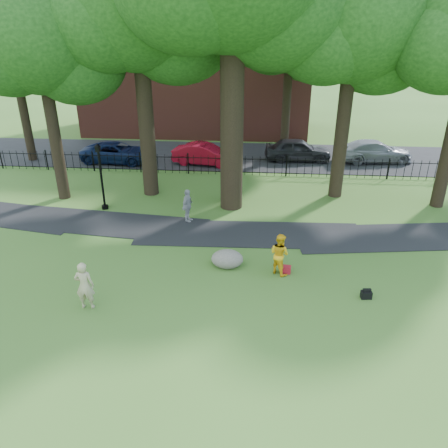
# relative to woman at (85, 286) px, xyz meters

# --- Properties ---
(ground) EXTENTS (120.00, 120.00, 0.00)m
(ground) POSITION_rel_woman_xyz_m (4.18, 1.97, -0.86)
(ground) COLOR #375D20
(ground) RESTS_ON ground
(footpath) EXTENTS (36.07, 3.85, 0.03)m
(footpath) POSITION_rel_woman_xyz_m (5.18, 5.87, -0.86)
(footpath) COLOR black
(footpath) RESTS_ON ground
(street) EXTENTS (80.00, 7.00, 0.02)m
(street) POSITION_rel_woman_xyz_m (4.18, 17.97, -0.86)
(street) COLOR black
(street) RESTS_ON ground
(iron_fence) EXTENTS (44.00, 0.04, 1.20)m
(iron_fence) POSITION_rel_woman_xyz_m (4.18, 13.97, -0.26)
(iron_fence) COLOR black
(iron_fence) RESTS_ON ground
(brick_building) EXTENTS (18.00, 8.00, 12.00)m
(brick_building) POSITION_rel_woman_xyz_m (0.18, 25.97, 5.14)
(brick_building) COLOR brown
(brick_building) RESTS_ON ground
(tree_row) EXTENTS (26.82, 7.96, 12.42)m
(tree_row) POSITION_rel_woman_xyz_m (4.70, 10.37, 7.30)
(tree_row) COLOR black
(tree_row) RESTS_ON ground
(woman) EXTENTS (0.65, 0.46, 1.71)m
(woman) POSITION_rel_woman_xyz_m (0.00, 0.00, 0.00)
(woman) COLOR tan
(woman) RESTS_ON ground
(man) EXTENTS (1.00, 0.99, 1.62)m
(man) POSITION_rel_woman_xyz_m (6.40, 2.72, -0.04)
(man) COLOR #ECAD13
(man) RESTS_ON ground
(pedestrian) EXTENTS (0.62, 1.01, 1.60)m
(pedestrian) POSITION_rel_woman_xyz_m (2.26, 7.01, -0.06)
(pedestrian) COLOR #9A999D
(pedestrian) RESTS_ON ground
(boulder) EXTENTS (1.45, 1.24, 0.72)m
(boulder) POSITION_rel_woman_xyz_m (4.43, 3.07, -0.49)
(boulder) COLOR #6E665B
(boulder) RESTS_ON ground
(lamppost) EXTENTS (0.33, 0.33, 3.36)m
(lamppost) POSITION_rel_woman_xyz_m (-2.16, 8.16, 0.79)
(lamppost) COLOR black
(lamppost) RESTS_ON ground
(backpack) EXTENTS (0.38, 0.26, 0.27)m
(backpack) POSITION_rel_woman_xyz_m (9.36, 1.30, -0.72)
(backpack) COLOR black
(backpack) RESTS_ON ground
(red_bag) EXTENTS (0.43, 0.30, 0.28)m
(red_bag) POSITION_rel_woman_xyz_m (6.66, 2.75, -0.72)
(red_bag) COLOR maroon
(red_bag) RESTS_ON ground
(red_sedan) EXTENTS (4.37, 2.12, 1.38)m
(red_sedan) POSITION_rel_woman_xyz_m (1.98, 15.90, -0.17)
(red_sedan) COLOR #A00C1F
(red_sedan) RESTS_ON ground
(navy_van) EXTENTS (4.79, 2.42, 1.30)m
(navy_van) POSITION_rel_woman_xyz_m (-3.89, 15.93, -0.21)
(navy_van) COLOR #0C1A3F
(navy_van) RESTS_ON ground
(grey_car) EXTENTS (4.45, 1.97, 1.49)m
(grey_car) POSITION_rel_woman_xyz_m (8.08, 17.30, -0.11)
(grey_car) COLOR black
(grey_car) RESTS_ON ground
(silver_car) EXTENTS (5.10, 2.60, 1.42)m
(silver_car) POSITION_rel_woman_xyz_m (13.18, 17.47, -0.15)
(silver_car) COLOR gray
(silver_car) RESTS_ON ground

